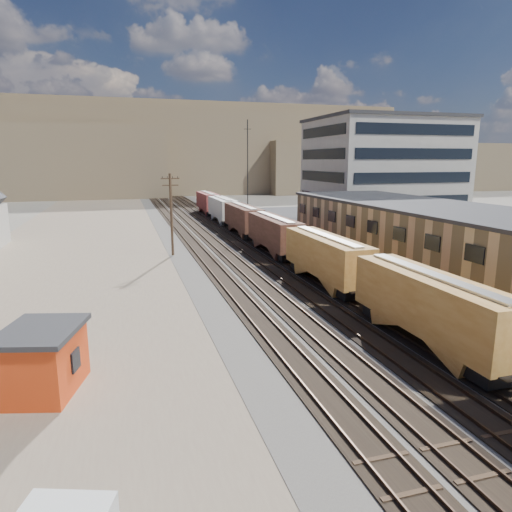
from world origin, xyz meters
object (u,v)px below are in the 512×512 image
object	(u,v)px
maintenance_shed	(43,360)
parked_car_blue	(389,231)
utility_pole_north	(171,213)
freight_train	(296,242)

from	to	relation	value
maintenance_shed	parked_car_blue	bearing A→B (deg)	41.10
utility_pole_north	maintenance_shed	xyz separation A→B (m)	(-9.87, -32.38, -3.57)
freight_train	utility_pole_north	size ratio (longest dim) A/B	11.97
utility_pole_north	maintenance_shed	bearing A→B (deg)	-106.95
freight_train	maintenance_shed	distance (m)	31.42
maintenance_shed	parked_car_blue	world-z (taller)	maintenance_shed
maintenance_shed	parked_car_blue	xyz separation A→B (m)	(43.99, 38.38, -1.03)
freight_train	utility_pole_north	xyz separation A→B (m)	(-12.30, 10.14, 2.50)
utility_pole_north	parked_car_blue	bearing A→B (deg)	9.98
maintenance_shed	utility_pole_north	bearing A→B (deg)	73.05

